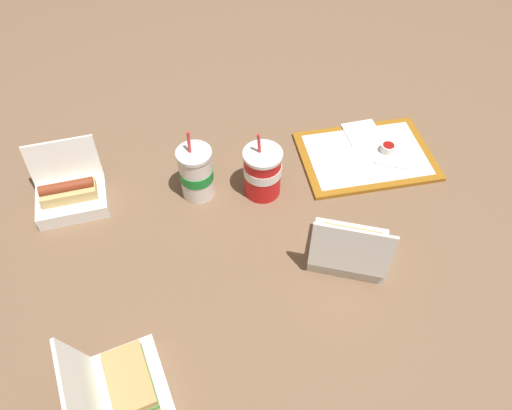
{
  "coord_description": "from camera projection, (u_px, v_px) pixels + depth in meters",
  "views": [
    {
      "loc": [
        0.35,
        0.68,
        1.01
      ],
      "look_at": [
        0.01,
        -0.05,
        0.05
      ],
      "focal_mm": 35.0,
      "sensor_mm": 36.0,
      "label": 1
    }
  ],
  "objects": [
    {
      "name": "plastic_fork",
      "position": [
        395.0,
        166.0,
        1.39
      ],
      "size": [
        0.09,
        0.08,
        0.0
      ],
      "primitive_type": "cube",
      "rotation": [
        0.0,
        0.0,
        -0.69
      ],
      "color": "white",
      "rests_on": "food_tray"
    },
    {
      "name": "clamshell_sandwich_corner",
      "position": [
        128.0,
        388.0,
        0.96
      ],
      "size": [
        0.18,
        0.19,
        0.16
      ],
      "color": "white",
      "rests_on": "ground_plane"
    },
    {
      "name": "clamshell_hotdog_center",
      "position": [
        70.0,
        194.0,
        1.29
      ],
      "size": [
        0.2,
        0.18,
        0.16
      ],
      "color": "white",
      "rests_on": "ground_plane"
    },
    {
      "name": "ketchup_cup",
      "position": [
        388.0,
        148.0,
        1.42
      ],
      "size": [
        0.04,
        0.04,
        0.02
      ],
      "color": "white",
      "rests_on": "food_tray"
    },
    {
      "name": "soda_cup_back",
      "position": [
        263.0,
        172.0,
        1.29
      ],
      "size": [
        0.1,
        0.1,
        0.2
      ],
      "color": "red",
      "rests_on": "ground_plane"
    },
    {
      "name": "napkin_stack",
      "position": [
        362.0,
        133.0,
        1.48
      ],
      "size": [
        0.12,
        0.12,
        0.0
      ],
      "primitive_type": "cube",
      "rotation": [
        0.0,
        0.0,
        -0.19
      ],
      "color": "white",
      "rests_on": "food_tray"
    },
    {
      "name": "clamshell_hotdog_left",
      "position": [
        349.0,
        248.0,
        1.18
      ],
      "size": [
        0.23,
        0.22,
        0.17
      ],
      "color": "white",
      "rests_on": "ground_plane"
    },
    {
      "name": "soda_cup_center",
      "position": [
        196.0,
        173.0,
        1.29
      ],
      "size": [
        0.09,
        0.09,
        0.21
      ],
      "color": "white",
      "rests_on": "ground_plane"
    },
    {
      "name": "food_tray",
      "position": [
        366.0,
        156.0,
        1.43
      ],
      "size": [
        0.42,
        0.34,
        0.01
      ],
      "color": "#A56619",
      "rests_on": "ground_plane"
    },
    {
      "name": "ground_plane",
      "position": [
        268.0,
        229.0,
        1.27
      ],
      "size": [
        3.2,
        3.2,
        0.0
      ],
      "primitive_type": "plane",
      "color": "brown"
    }
  ]
}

